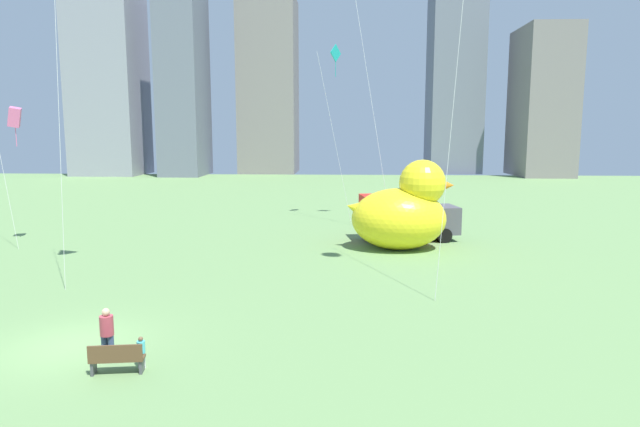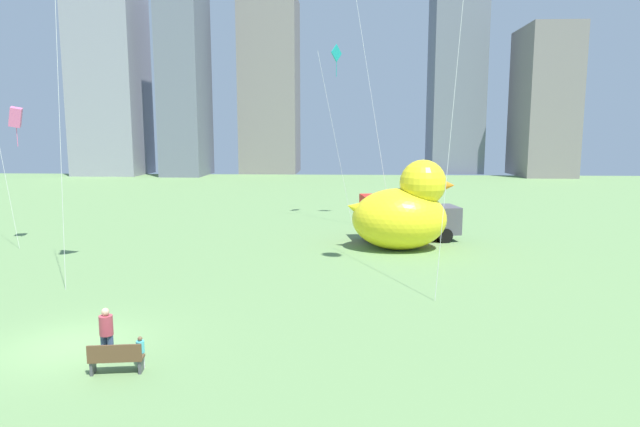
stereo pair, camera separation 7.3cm
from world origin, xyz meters
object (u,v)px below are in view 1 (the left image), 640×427
at_px(box_truck, 407,217).
at_px(kite_teal, 336,61).
at_px(person_adult, 107,332).
at_px(park_bench, 117,358).
at_px(person_child, 141,351).
at_px(giant_inflatable_duck, 403,211).
at_px(kite_pink, 14,118).

height_order(box_truck, kite_teal, kite_teal).
bearing_deg(person_adult, park_bench, -54.46).
xyz_separation_m(person_adult, person_child, (1.18, -0.46, -0.37)).
bearing_deg(box_truck, giant_inflatable_duck, -101.06).
distance_m(person_adult, box_truck, 21.81).
relative_size(giant_inflatable_duck, kite_pink, 0.76).
relative_size(giant_inflatable_duck, kite_teal, 0.48).
distance_m(park_bench, person_child, 0.70).
relative_size(box_truck, kite_teal, 0.48).
height_order(kite_teal, kite_pink, kite_teal).
bearing_deg(park_bench, person_child, 38.95).
distance_m(giant_inflatable_duck, kite_pink, 23.16).
bearing_deg(person_child, park_bench, -141.05).
bearing_deg(park_bench, person_adult, 125.54).
bearing_deg(box_truck, park_bench, -117.10).
xyz_separation_m(giant_inflatable_duck, kite_pink, (-22.53, 0.09, 5.34)).
bearing_deg(kite_pink, box_truck, 6.28).
bearing_deg(box_truck, person_adult, -119.67).
relative_size(kite_teal, kite_pink, 1.59).
height_order(person_adult, box_truck, box_truck).
bearing_deg(box_truck, kite_pink, -173.72).
bearing_deg(park_bench, kite_teal, 78.67).
relative_size(person_adult, kite_teal, 0.12).
relative_size(park_bench, kite_teal, 0.12).
relative_size(person_adult, person_child, 1.72).
xyz_separation_m(giant_inflatable_duck, kite_teal, (-4.11, 10.38, 9.65)).
bearing_deg(kite_teal, park_bench, -101.33).
distance_m(park_bench, kite_pink, 22.71).
xyz_separation_m(person_adult, box_truck, (10.79, 18.94, 0.55)).
bearing_deg(giant_inflatable_duck, box_truck, 78.94).
height_order(person_adult, person_child, person_adult).
xyz_separation_m(person_adult, kite_teal, (6.17, 26.70, 10.95)).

